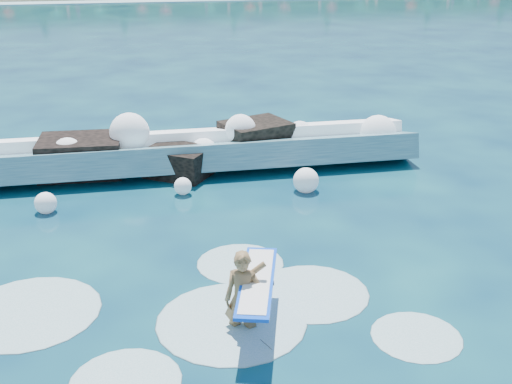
% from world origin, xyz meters
% --- Properties ---
extents(ground, '(200.00, 200.00, 0.00)m').
position_xyz_m(ground, '(0.00, 0.00, 0.00)').
color(ground, '#082343').
rests_on(ground, ground).
extents(wet_band, '(140.00, 5.00, 0.08)m').
position_xyz_m(wet_band, '(0.00, 67.00, 0.04)').
color(wet_band, silver).
rests_on(wet_band, ground).
extents(breaking_wave, '(16.44, 2.63, 1.42)m').
position_xyz_m(breaking_wave, '(-0.50, 7.49, 0.49)').
color(breaking_wave, teal).
rests_on(breaking_wave, ground).
extents(rock_cluster, '(8.27, 3.48, 1.46)m').
position_xyz_m(rock_cluster, '(-0.37, 7.63, 0.46)').
color(rock_cluster, black).
rests_on(rock_cluster, ground).
extents(surfer_with_board, '(1.35, 3.07, 1.95)m').
position_xyz_m(surfer_with_board, '(0.52, -1.93, 0.72)').
color(surfer_with_board, olive).
rests_on(surfer_with_board, ground).
extents(wave_spray, '(15.27, 4.19, 1.92)m').
position_xyz_m(wave_spray, '(-0.37, 7.35, 0.90)').
color(wave_spray, white).
rests_on(wave_spray, ground).
extents(surf_foam, '(9.54, 5.75, 0.15)m').
position_xyz_m(surf_foam, '(-0.42, -1.18, 0.00)').
color(surf_foam, silver).
rests_on(surf_foam, ground).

